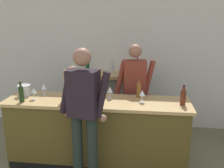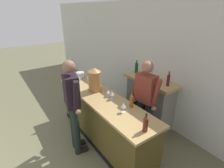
% 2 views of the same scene
% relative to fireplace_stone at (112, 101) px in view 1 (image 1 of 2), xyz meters
% --- Properties ---
extents(wall_back_panel, '(12.00, 0.07, 2.75)m').
position_rel_fireplace_stone_xyz_m(wall_back_panel, '(0.13, 0.26, 0.80)').
color(wall_back_panel, silver).
rests_on(wall_back_panel, ground_plane).
extents(bar_counter, '(2.63, 0.66, 1.00)m').
position_rel_fireplace_stone_xyz_m(bar_counter, '(-0.07, -1.24, -0.07)').
color(bar_counter, '#4D401A').
rests_on(bar_counter, ground_plane).
extents(fireplace_stone, '(1.29, 0.52, 1.44)m').
position_rel_fireplace_stone_xyz_m(fireplace_stone, '(0.00, 0.00, 0.00)').
color(fireplace_stone, gray).
rests_on(fireplace_stone, ground_plane).
extents(person_customer, '(0.65, 0.36, 1.81)m').
position_rel_fireplace_stone_xyz_m(person_customer, '(-0.12, -1.82, 0.44)').
color(person_customer, black).
rests_on(person_customer, ground_plane).
extents(person_bartender, '(0.65, 0.34, 1.73)m').
position_rel_fireplace_stone_xyz_m(person_bartender, '(0.44, -0.61, 0.39)').
color(person_bartender, '#1E2B30').
rests_on(person_bartender, ground_plane).
extents(copper_dispenser, '(0.27, 0.30, 0.49)m').
position_rel_fireplace_stone_xyz_m(copper_dispenser, '(-0.42, -1.19, 0.67)').
color(copper_dispenser, '#AD7544').
rests_on(copper_dispenser, bar_counter).
extents(ice_bucket_steel, '(0.20, 0.20, 0.16)m').
position_rel_fireplace_stone_xyz_m(ice_bucket_steel, '(-1.19, -1.16, 0.51)').
color(ice_bucket_steel, silver).
rests_on(ice_bucket_steel, bar_counter).
extents(wine_bottle_rose_blush, '(0.07, 0.07, 0.29)m').
position_rel_fireplace_stone_xyz_m(wine_bottle_rose_blush, '(-1.10, -1.43, 0.56)').
color(wine_bottle_rose_blush, '#1E3215').
rests_on(wine_bottle_rose_blush, bar_counter).
extents(wine_bottle_chardonnay_pale, '(0.07, 0.07, 0.28)m').
position_rel_fireplace_stone_xyz_m(wine_bottle_chardonnay_pale, '(1.11, -1.28, 0.55)').
color(wine_bottle_chardonnay_pale, '#542214').
rests_on(wine_bottle_chardonnay_pale, bar_counter).
extents(wine_bottle_riesling_slim, '(0.07, 0.07, 0.28)m').
position_rel_fireplace_stone_xyz_m(wine_bottle_riesling_slim, '(0.52, -1.02, 0.55)').
color(wine_bottle_riesling_slim, brown).
rests_on(wine_bottle_riesling_slim, bar_counter).
extents(wine_glass_mid_counter, '(0.08, 0.08, 0.17)m').
position_rel_fireplace_stone_xyz_m(wine_glass_mid_counter, '(-0.91, -1.08, 0.54)').
color(wine_glass_mid_counter, silver).
rests_on(wine_glass_mid_counter, bar_counter).
extents(wine_glass_front_left, '(0.08, 0.08, 0.17)m').
position_rel_fireplace_stone_xyz_m(wine_glass_front_left, '(0.57, -1.24, 0.55)').
color(wine_glass_front_left, silver).
rests_on(wine_glass_front_left, bar_counter).
extents(wine_glass_back_row, '(0.08, 0.08, 0.18)m').
position_rel_fireplace_stone_xyz_m(wine_glass_back_row, '(0.10, -1.14, 0.55)').
color(wine_glass_back_row, silver).
rests_on(wine_glass_back_row, bar_counter).
extents(wine_glass_near_bucket, '(0.08, 0.08, 0.17)m').
position_rel_fireplace_stone_xyz_m(wine_glass_near_bucket, '(-0.97, -1.31, 0.55)').
color(wine_glass_near_bucket, silver).
rests_on(wine_glass_near_bucket, bar_counter).
extents(wine_glass_front_right, '(0.08, 0.08, 0.14)m').
position_rel_fireplace_stone_xyz_m(wine_glass_front_right, '(-0.03, -1.14, 0.53)').
color(wine_glass_front_right, silver).
rests_on(wine_glass_front_right, bar_counter).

